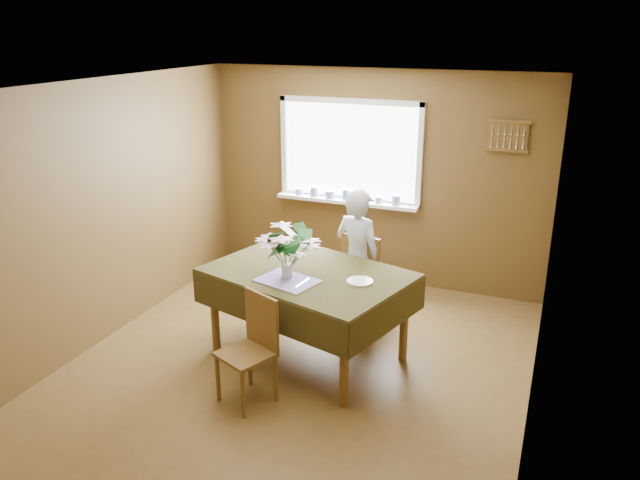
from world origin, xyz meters
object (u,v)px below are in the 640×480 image
at_px(dining_table, 308,282).
at_px(seated_woman, 358,259).
at_px(chair_far, 364,274).
at_px(flower_bouquet, 287,247).
at_px(chair_near, 253,344).

xyz_separation_m(dining_table, seated_woman, (0.22, 0.78, -0.02)).
bearing_deg(dining_table, chair_far, 88.81).
xyz_separation_m(dining_table, flower_bouquet, (-0.11, -0.19, 0.39)).
bearing_deg(flower_bouquet, seated_woman, 70.92).
xyz_separation_m(seated_woman, flower_bouquet, (-0.34, -0.97, 0.41)).
xyz_separation_m(chair_far, chair_near, (-0.41, -1.67, -0.03)).
distance_m(chair_far, seated_woman, 0.22).
distance_m(dining_table, chair_far, 0.93).
relative_size(chair_near, seated_woman, 0.63).
bearing_deg(chair_far, flower_bouquet, 78.07).
relative_size(dining_table, seated_woman, 1.39).
height_order(chair_far, seated_woman, seated_woman).
xyz_separation_m(dining_table, chair_far, (0.27, 0.86, -0.21)).
bearing_deg(chair_near, seated_woman, 100.65).
xyz_separation_m(chair_far, flower_bouquet, (-0.38, -1.06, 0.60)).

